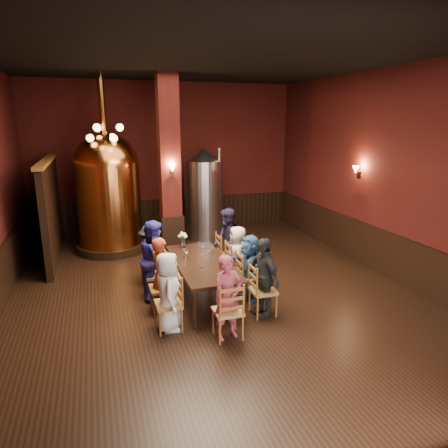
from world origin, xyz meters
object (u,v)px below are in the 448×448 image
object	(u,v)px
person_2	(155,259)
steel_vessel	(204,194)
rose_vase	(183,237)
person_1	(161,275)
copper_kettle	(108,191)
dining_table	(202,265)
person_0	(168,292)

from	to	relation	value
person_2	steel_vessel	size ratio (longest dim) A/B	0.59
steel_vessel	rose_vase	world-z (taller)	steel_vessel
person_2	rose_vase	xyz separation A→B (m)	(0.70, 0.67, 0.19)
person_1	person_2	bearing A→B (deg)	-21.47
copper_kettle	steel_vessel	size ratio (longest dim) A/B	1.66
steel_vessel	person_2	bearing A→B (deg)	-118.36
dining_table	steel_vessel	bearing A→B (deg)	74.15
dining_table	person_2	distance (m)	0.92
person_1	copper_kettle	bearing A→B (deg)	-11.92
person_1	rose_vase	world-z (taller)	person_1
dining_table	rose_vase	world-z (taller)	rose_vase
rose_vase	person_2	bearing A→B (deg)	-136.13
person_0	rose_vase	size ratio (longest dim) A/B	3.99
copper_kettle	rose_vase	distance (m)	3.07
person_1	dining_table	bearing A→B (deg)	-90.25
dining_table	person_0	distance (m)	1.31
rose_vase	person_1	bearing A→B (deg)	-117.63
dining_table	rose_vase	distance (m)	1.05
dining_table	rose_vase	bearing A→B (deg)	98.52
steel_vessel	rose_vase	xyz separation A→B (m)	(-1.27, -2.98, -0.35)
copper_kettle	person_2	bearing A→B (deg)	-78.48
person_0	steel_vessel	distance (m)	5.40
dining_table	rose_vase	xyz separation A→B (m)	(-0.15, 1.00, 0.28)
person_0	person_1	distance (m)	0.67
dining_table	steel_vessel	size ratio (longest dim) A/B	0.91
dining_table	person_2	world-z (taller)	person_2
rose_vase	steel_vessel	bearing A→B (deg)	66.88
dining_table	copper_kettle	xyz separation A→B (m)	(-1.53, 3.67, 0.91)
person_2	steel_vessel	distance (m)	4.19
person_1	steel_vessel	bearing A→B (deg)	-46.15
dining_table	steel_vessel	world-z (taller)	steel_vessel
person_1	copper_kettle	world-z (taller)	copper_kettle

